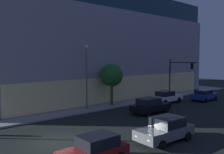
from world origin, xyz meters
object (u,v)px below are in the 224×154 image
car_grey (165,129)px  traffic_light_far_corner (178,72)px  street_lamp_sidewalk (87,68)px  modern_building (70,49)px  car_black (150,106)px  sidewalk_tree (112,75)px  car_red (95,150)px  car_white (166,97)px  car_blue (204,95)px

car_grey → traffic_light_far_corner: bearing=31.8°
street_lamp_sidewalk → modern_building: bearing=64.7°
modern_building → car_black: size_ratio=8.10×
sidewalk_tree → car_red: sidewalk_tree is taller
traffic_light_far_corner → street_lamp_sidewalk: size_ratio=0.77×
car_white → car_black: bearing=-157.9°
car_grey → car_blue: size_ratio=1.13×
sidewalk_tree → modern_building: bearing=75.8°
street_lamp_sidewalk → car_black: size_ratio=1.57×
sidewalk_tree → car_black: (0.69, -5.71, -3.05)m
traffic_light_far_corner → street_lamp_sidewalk: (-15.54, 1.76, 0.89)m
car_black → car_blue: bearing=0.9°
sidewalk_tree → car_red: bearing=-133.8°
car_black → modern_building: bearing=80.9°
sidewalk_tree → car_red: 17.19m
street_lamp_sidewalk → car_red: 15.22m
car_blue → car_grey: bearing=-159.3°
street_lamp_sidewalk → car_red: (-8.00, -12.31, -4.00)m
traffic_light_far_corner → sidewalk_tree: traffic_light_far_corner is taller
modern_building → car_black: bearing=-99.1°
modern_building → car_white: 21.63m
car_white → car_blue: bearing=-23.1°
traffic_light_far_corner → car_blue: size_ratio=1.38×
car_red → modern_building: bearing=61.3°
modern_building → street_lamp_sidewalk: (-8.07, -17.06, -2.92)m
car_black → car_blue: car_black is taller
modern_building → car_black: 24.19m
modern_building → car_grey: bearing=-108.3°
street_lamp_sidewalk → car_white: (10.75, -3.24, -4.03)m
car_white → car_blue: 6.11m
car_black → car_white: size_ratio=0.99×
modern_building → street_lamp_sidewalk: size_ratio=5.16×
modern_building → car_red: bearing=-118.7°
car_white → sidewalk_tree: bearing=156.0°
street_lamp_sidewalk → car_red: size_ratio=1.85×
sidewalk_tree → car_blue: sidewalk_tree is taller
modern_building → traffic_light_far_corner: 20.61m
car_grey → car_white: (12.44, 9.22, -0.03)m
car_blue → modern_building: bearing=110.1°
traffic_light_far_corner → car_black: (-11.13, -4.05, -3.14)m
car_blue → traffic_light_far_corner: bearing=102.2°
modern_building → street_lamp_sidewalk: bearing=-115.3°
car_grey → car_red: bearing=178.7°
car_red → car_blue: size_ratio=0.97×
traffic_light_far_corner → car_white: 5.92m
car_red → car_black: bearing=27.6°
car_black → traffic_light_far_corner: bearing=20.0°
car_red → car_white: bearing=25.8°
traffic_light_far_corner → car_blue: (0.83, -3.87, -3.18)m
car_blue → street_lamp_sidewalk: bearing=161.0°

